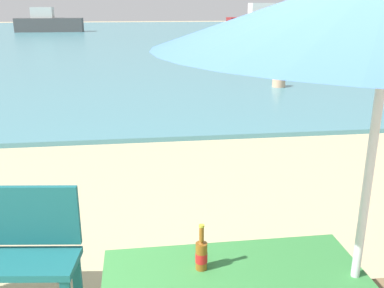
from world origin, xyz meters
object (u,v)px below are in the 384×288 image
Objects in this scene: boat_cargo_ship at (379,19)px; boat_ferry at (48,23)px; swimmer_person at (279,81)px; beer_bottle_amber at (201,253)px; boat_tanker at (269,24)px.

boat_ferry is at bearing -164.03° from boat_cargo_ship.
swimmer_person is at bearing -123.34° from boat_cargo_ship.
boat_cargo_ship is at bearing 58.84° from beer_bottle_amber.
boat_ferry is 17.45m from boat_tanker.
boat_ferry is 35.26m from boat_cargo_ship.
beer_bottle_amber reaches higher than swimmer_person.
boat_ferry is at bearing 101.35° from beer_bottle_amber.
boat_cargo_ship is 24.01m from boat_tanker.
swimmer_person is 42.75m from boat_cargo_ship.
boat_ferry is (-6.99, 34.80, -0.09)m from beer_bottle_amber.
boat_cargo_ship is (23.50, 35.71, 0.38)m from swimmer_person.
beer_bottle_amber is 0.04× the size of boat_tanker.
boat_tanker is (-17.71, -16.21, 0.25)m from boat_cargo_ship.
boat_tanker is (16.19, -6.51, 0.11)m from boat_ferry.
boat_cargo_ship is (33.90, 9.70, -0.15)m from boat_ferry.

